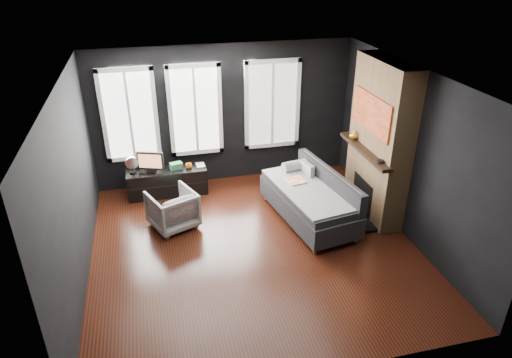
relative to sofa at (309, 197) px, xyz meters
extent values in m
plane|color=black|center=(-1.10, -0.60, -0.44)|extent=(5.00, 5.00, 0.00)
plane|color=white|center=(-1.10, -0.60, 2.26)|extent=(5.00, 5.00, 0.00)
cube|color=black|center=(-1.10, 1.90, 0.91)|extent=(5.00, 0.02, 2.70)
cube|color=black|center=(-3.60, -0.60, 0.91)|extent=(0.02, 5.00, 2.70)
cube|color=black|center=(1.40, -0.60, 0.91)|extent=(0.02, 5.00, 2.70)
cube|color=gray|center=(0.14, 0.52, 0.19)|extent=(0.16, 0.38, 0.37)
imported|color=silver|center=(-2.29, 0.32, -0.08)|extent=(0.90, 0.88, 0.72)
imported|color=orange|center=(-1.88, 1.46, 0.13)|extent=(0.14, 0.12, 0.12)
imported|color=#BBB290|center=(-1.73, 1.52, 0.18)|extent=(0.16, 0.02, 0.22)
cube|color=#326E42|center=(-2.11, 1.49, 0.13)|extent=(0.25, 0.19, 0.12)
imported|color=gold|center=(0.95, 0.45, 0.87)|extent=(0.20, 0.21, 0.17)
cylinder|color=black|center=(0.95, -0.55, 0.81)|extent=(0.11, 0.11, 0.04)
camera|label=1|loc=(-2.47, -6.38, 3.82)|focal=32.00mm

